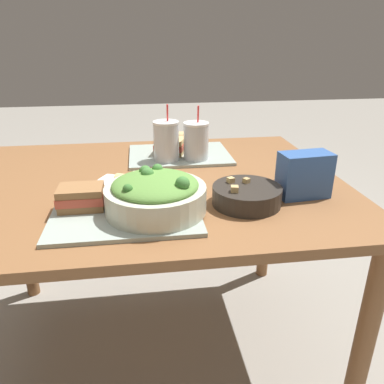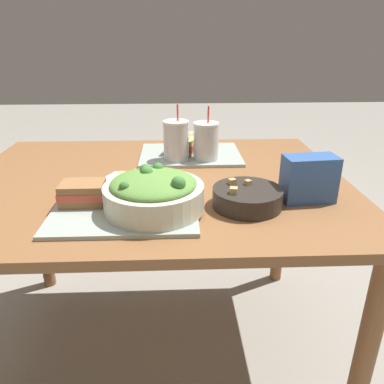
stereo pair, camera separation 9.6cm
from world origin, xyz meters
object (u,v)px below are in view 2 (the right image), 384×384
Objects in this scene: salad_bowl at (154,192)px; drink_cup_dark at (176,142)px; sandwich_near at (83,193)px; chip_bag at (309,179)px; soup_bowl at (247,197)px; baguette_near at (138,183)px; sandwich_far at (181,146)px; baguette_far at (186,138)px; napkin_folded at (124,179)px; drink_cup_red at (206,142)px.

drink_cup_dark reaches higher than salad_bowl.
chip_bag is (0.67, 0.02, 0.03)m from sandwich_near.
soup_bowl is 1.52× the size of baguette_near.
sandwich_far is 0.60m from chip_bag.
sandwich_near reaches higher than baguette_far.
salad_bowl is at bearing -13.25° from sandwich_near.
napkin_folded is (-0.39, 0.24, -0.03)m from soup_bowl.
napkin_folded is at bearing 154.07° from baguette_far.
salad_bowl is at bearing -136.22° from baguette_near.
salad_bowl is 2.01× the size of sandwich_far.
drink_cup_dark is (-0.04, -0.20, 0.04)m from baguette_far.
sandwich_far is at bearing 123.54° from chip_bag.
salad_bowl is at bearing -98.10° from drink_cup_dark.
salad_bowl is at bearing -176.97° from chip_bag.
salad_bowl reaches higher than soup_bowl.
salad_bowl is 0.27m from soup_bowl.
salad_bowl is at bearing -66.23° from napkin_folded.
soup_bowl is 0.94× the size of drink_cup_dark.
baguette_far is at bearing 110.45° from drink_cup_red.
baguette_near is (0.15, 0.08, -0.00)m from sandwich_near.
napkin_folded is (-0.06, 0.14, -0.04)m from baguette_near.
baguette_far is at bearing 59.40° from napkin_folded.
sandwich_far is 0.81× the size of napkin_folded.
baguette_near is 1.09× the size of baguette_far.
drink_cup_red is (0.23, 0.33, 0.04)m from baguette_near.
napkin_folded is at bearing 43.89° from baguette_near.
napkin_folded is at bearing -148.54° from drink_cup_red.
drink_cup_dark is at bearing 81.90° from salad_bowl.
sandwich_near reaches higher than soup_bowl.
sandwich_far is 0.12m from baguette_far.
soup_bowl is 1.59× the size of sandwich_near.
napkin_folded is (-0.12, 0.27, -0.06)m from salad_bowl.
soup_bowl reaches higher than napkin_folded.
drink_cup_dark is at bearing 45.04° from napkin_folded.
sandwich_near is at bearing 157.04° from baguette_far.
drink_cup_red is at bearing 0.00° from drink_cup_dark.
sandwich_far reaches higher than napkin_folded.
drink_cup_red reaches higher than soup_bowl.
soup_bowl is at bearing -160.58° from baguette_far.
drink_cup_red reaches higher than sandwich_far.
salad_bowl is at bearing 175.34° from baguette_far.
baguette_near is at bearing -91.14° from sandwich_far.
sandwich_far is 0.67× the size of drink_cup_red.
drink_cup_dark reaches higher than chip_bag.
baguette_near is (-0.05, 0.12, -0.02)m from salad_bowl.
drink_cup_dark is (0.27, 0.40, 0.04)m from sandwich_near.
drink_cup_red is at bearing 68.21° from salad_bowl.
baguette_far is 0.59× the size of drink_cup_red.
napkin_folded is at bearing 148.64° from soup_bowl.
soup_bowl is 0.47m from drink_cup_dark.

